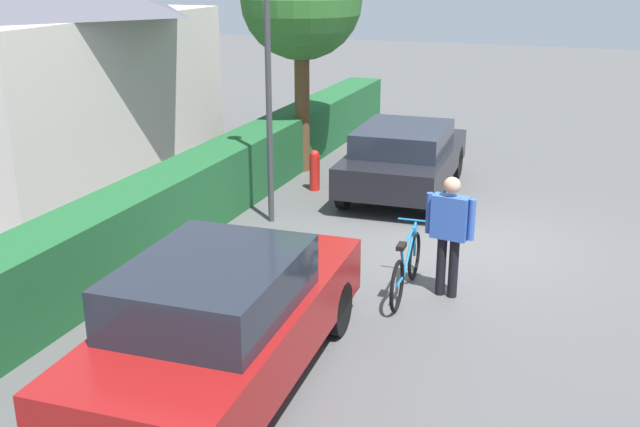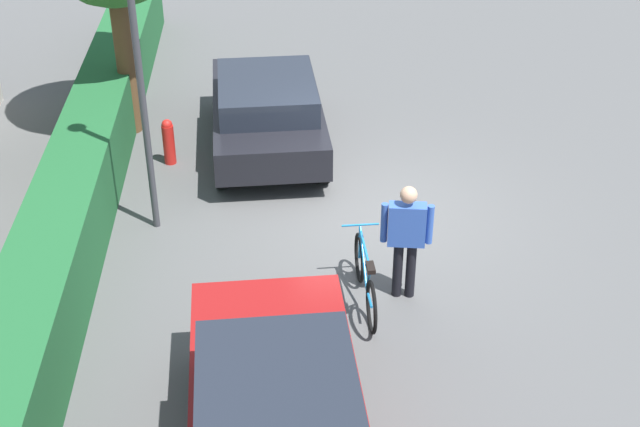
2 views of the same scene
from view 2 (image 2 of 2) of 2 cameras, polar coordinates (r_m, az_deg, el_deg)
name	(u,v)px [view 2 (image 2 of 2)]	position (r m, az deg, el deg)	size (l,w,h in m)	color
ground_plane	(374,213)	(13.60, 3.54, 0.04)	(60.00, 60.00, 0.00)	#4F4F4F
hedge_row	(79,190)	(13.52, -15.40, 1.47)	(17.90, 0.90, 1.15)	#1D562C
parked_car_far	(267,110)	(15.19, -3.46, 6.74)	(4.00, 1.99, 1.34)	black
bicycle	(365,279)	(11.50, 2.96, -4.28)	(1.79, 0.50, 0.89)	black
person_rider	(406,234)	(11.34, 5.63, -1.31)	(0.27, 0.67, 1.67)	black
street_lamp	(135,36)	(12.18, -11.93, 11.24)	(0.28, 0.28, 4.72)	#38383D
fire_hydrant	(169,141)	(15.01, -9.81, 4.66)	(0.20, 0.20, 0.81)	red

